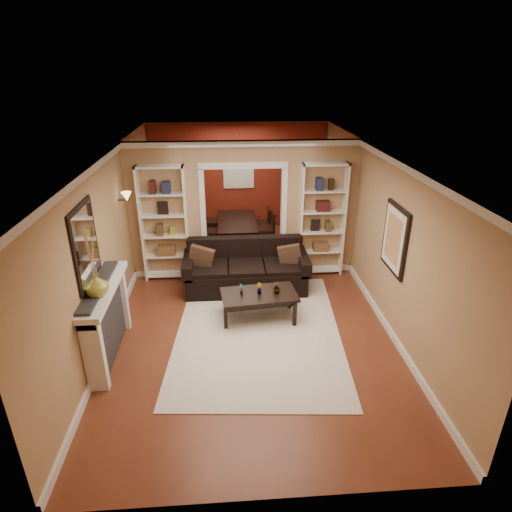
{
  "coord_description": "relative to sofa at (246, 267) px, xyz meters",
  "views": [
    {
      "loc": [
        -0.34,
        -6.89,
        3.99
      ],
      "look_at": [
        0.1,
        -0.8,
        1.24
      ],
      "focal_mm": 30.0,
      "sensor_mm": 36.0,
      "label": 1
    }
  ],
  "objects": [
    {
      "name": "bookshelf_right",
      "position": [
        1.55,
        0.58,
        0.69
      ],
      "size": [
        0.9,
        0.3,
        2.3
      ],
      "primitive_type": "cube",
      "color": "white",
      "rests_on": "floor"
    },
    {
      "name": "wall_back",
      "position": [
        -0.0,
        3.55,
        0.89
      ],
      "size": [
        8.0,
        0.0,
        8.0
      ],
      "primitive_type": "plane",
      "rotation": [
        1.57,
        0.0,
        0.0
      ],
      "color": "tan",
      "rests_on": "ground"
    },
    {
      "name": "pillow_left",
      "position": [
        -0.84,
        -0.02,
        0.22
      ],
      "size": [
        0.47,
        0.24,
        0.46
      ],
      "primitive_type": "cube",
      "rotation": [
        0.0,
        0.0,
        -0.26
      ],
      "color": "#523723",
      "rests_on": "sofa"
    },
    {
      "name": "dining_window",
      "position": [
        -0.0,
        3.48,
        1.09
      ],
      "size": [
        0.78,
        0.03,
        0.98
      ],
      "primitive_type": "cube",
      "color": "#8CA5CC",
      "rests_on": "wall_back"
    },
    {
      "name": "sofa",
      "position": [
        0.0,
        0.0,
        0.0
      ],
      "size": [
        2.36,
        1.02,
        0.92
      ],
      "primitive_type": "cube",
      "color": "black",
      "rests_on": "floor"
    },
    {
      "name": "dining_chair_ne",
      "position": [
        0.49,
        2.02,
        -0.01
      ],
      "size": [
        0.46,
        0.46,
        0.91
      ],
      "primitive_type": "cube",
      "rotation": [
        0.0,
        0.0,
        -1.58
      ],
      "color": "black",
      "rests_on": "floor"
    },
    {
      "name": "dining_chair_sw",
      "position": [
        -0.61,
        2.62,
        0.0
      ],
      "size": [
        0.59,
        0.59,
        0.93
      ],
      "primitive_type": "cube",
      "rotation": [
        0.0,
        0.0,
        1.22
      ],
      "color": "black",
      "rests_on": "floor"
    },
    {
      "name": "area_rug",
      "position": [
        0.12,
        -1.48,
        -0.46
      ],
      "size": [
        2.9,
        3.87,
        0.01
      ],
      "primitive_type": "cube",
      "rotation": [
        0.0,
        0.0,
        -0.08
      ],
      "color": "silver",
      "rests_on": "floor"
    },
    {
      "name": "plant_center",
      "position": [
        0.16,
        -1.09,
        0.11
      ],
      "size": [
        0.12,
        0.13,
        0.19
      ],
      "primitive_type": "imported",
      "rotation": [
        0.0,
        0.0,
        2.11
      ],
      "color": "#336626",
      "rests_on": "coffee_table"
    },
    {
      "name": "vase",
      "position": [
        -2.09,
        -2.2,
        0.86
      ],
      "size": [
        0.4,
        0.4,
        0.33
      ],
      "primitive_type": "imported",
      "rotation": [
        0.0,
        0.0,
        0.36
      ],
      "color": "olive",
      "rests_on": "fireplace"
    },
    {
      "name": "fireplace",
      "position": [
        -2.09,
        -1.95,
        0.12
      ],
      "size": [
        0.32,
        1.7,
        1.16
      ],
      "primitive_type": "cube",
      "color": "white",
      "rests_on": "floor"
    },
    {
      "name": "ceiling",
      "position": [
        -0.0,
        -0.45,
        2.24
      ],
      "size": [
        8.0,
        8.0,
        0.0
      ],
      "primitive_type": "plane",
      "rotation": [
        3.14,
        0.0,
        0.0
      ],
      "color": "white",
      "rests_on": "ground"
    },
    {
      "name": "bookshelf_left",
      "position": [
        -1.55,
        0.58,
        0.69
      ],
      "size": [
        0.9,
        0.3,
        2.3
      ],
      "primitive_type": "cube",
      "color": "white",
      "rests_on": "floor"
    },
    {
      "name": "dining_chair_nw",
      "position": [
        -0.61,
        2.02,
        -0.04
      ],
      "size": [
        0.52,
        0.52,
        0.85
      ],
      "primitive_type": "cube",
      "rotation": [
        0.0,
        0.0,
        1.3
      ],
      "color": "black",
      "rests_on": "floor"
    },
    {
      "name": "mirror",
      "position": [
        -2.23,
        -1.95,
        1.34
      ],
      "size": [
        0.03,
        0.95,
        1.1
      ],
      "primitive_type": "cube",
      "color": "silver",
      "rests_on": "wall_left"
    },
    {
      "name": "red_back_panel",
      "position": [
        -0.0,
        3.52,
        0.86
      ],
      "size": [
        4.44,
        0.04,
        2.64
      ],
      "primitive_type": "cube",
      "color": "maroon",
      "rests_on": "floor"
    },
    {
      "name": "wall_front",
      "position": [
        -0.0,
        -4.45,
        0.89
      ],
      "size": [
        8.0,
        0.0,
        8.0
      ],
      "primitive_type": "plane",
      "rotation": [
        -1.57,
        0.0,
        0.0
      ],
      "color": "tan",
      "rests_on": "ground"
    },
    {
      "name": "dining_chair_se",
      "position": [
        0.49,
        2.62,
        -0.07
      ],
      "size": [
        0.51,
        0.51,
        0.79
      ],
      "primitive_type": "cube",
      "rotation": [
        0.0,
        0.0,
        -1.97
      ],
      "color": "black",
      "rests_on": "floor"
    },
    {
      "name": "framed_art",
      "position": [
        2.21,
        -1.45,
        1.09
      ],
      "size": [
        0.04,
        0.85,
        1.05
      ],
      "primitive_type": "cube",
      "color": "black",
      "rests_on": "wall_right"
    },
    {
      "name": "wall_left",
      "position": [
        -2.25,
        -0.45,
        0.89
      ],
      "size": [
        0.0,
        8.0,
        8.0
      ],
      "primitive_type": "plane",
      "rotation": [
        1.57,
        0.0,
        1.57
      ],
      "color": "tan",
      "rests_on": "ground"
    },
    {
      "name": "plant_right",
      "position": [
        0.46,
        -1.09,
        0.12
      ],
      "size": [
        0.15,
        0.15,
        0.22
      ],
      "primitive_type": "imported",
      "rotation": [
        0.0,
        0.0,
        4.43
      ],
      "color": "#336626",
      "rests_on": "coffee_table"
    },
    {
      "name": "chandelier",
      "position": [
        -0.0,
        2.25,
        1.56
      ],
      "size": [
        0.5,
        0.5,
        0.3
      ],
      "primitive_type": "cube",
      "color": "#322816",
      "rests_on": "ceiling"
    },
    {
      "name": "pillow_right",
      "position": [
        0.84,
        -0.02,
        0.2
      ],
      "size": [
        0.44,
        0.18,
        0.42
      ],
      "primitive_type": "cube",
      "rotation": [
        0.0,
        0.0,
        -0.16
      ],
      "color": "#523723",
      "rests_on": "sofa"
    },
    {
      "name": "coffee_table",
      "position": [
        0.16,
        -1.09,
        -0.22
      ],
      "size": [
        1.33,
        0.82,
        0.48
      ],
      "primitive_type": "cube",
      "rotation": [
        0.0,
        0.0,
        0.11
      ],
      "color": "black",
      "rests_on": "floor"
    },
    {
      "name": "floor",
      "position": [
        -0.0,
        -0.45,
        -0.46
      ],
      "size": [
        8.0,
        8.0,
        0.0
      ],
      "primitive_type": "plane",
      "color": "brown",
      "rests_on": "ground"
    },
    {
      "name": "wall_sconce",
      "position": [
        -2.15,
        0.1,
        1.37
      ],
      "size": [
        0.18,
        0.18,
        0.22
      ],
      "primitive_type": "cube",
      "color": "#FFE0A5",
      "rests_on": "wall_left"
    },
    {
      "name": "partition_wall",
      "position": [
        -0.0,
        0.75,
        0.89
      ],
      "size": [
        4.5,
        0.15,
        2.7
      ],
      "primitive_type": "cube",
      "color": "tan",
      "rests_on": "floor"
    },
    {
      "name": "dining_table",
      "position": [
        -0.06,
        2.32,
        -0.17
      ],
      "size": [
        1.66,
        0.92,
        0.58
      ],
      "primitive_type": "imported",
      "rotation": [
        0.0,
        0.0,
        1.57
      ],
      "color": "black",
      "rests_on": "floor"
    },
    {
      "name": "wall_right",
      "position": [
        2.25,
        -0.45,
        0.89
      ],
      "size": [
        0.0,
        8.0,
        8.0
      ],
      "primitive_type": "plane",
      "rotation": [
        1.57,
        0.0,
        -1.57
      ],
      "color": "tan",
      "rests_on": "ground"
    },
    {
      "name": "plant_left",
      "position": [
        -0.13,
        -1.09,
        0.11
      ],
      "size": [
        0.11,
        0.12,
        0.19
      ],
      "primitive_type": "imported",
      "rotation": [
        0.0,
        0.0,
        1.12
      ],
      "color": "#336626",
      "rests_on": "coffee_table"
    }
  ]
}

